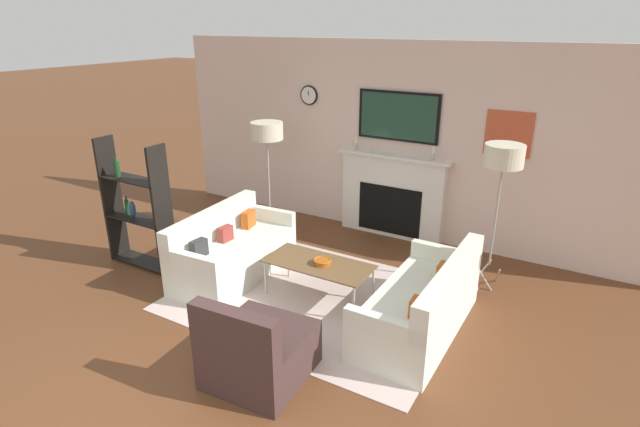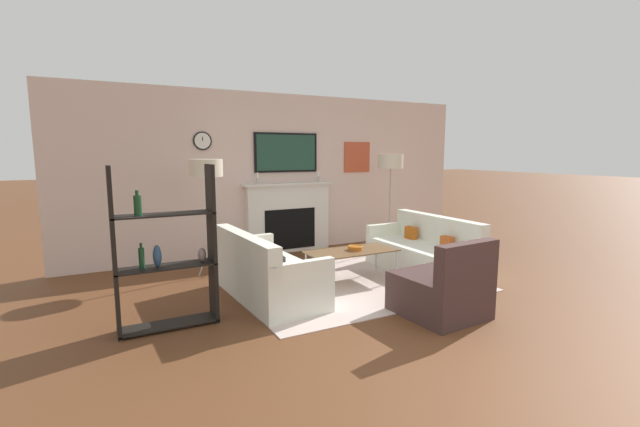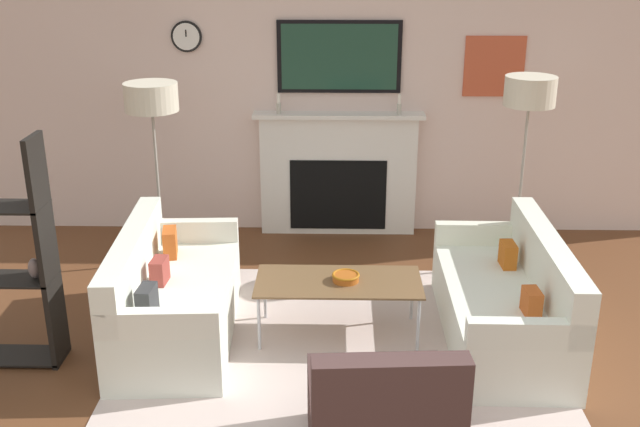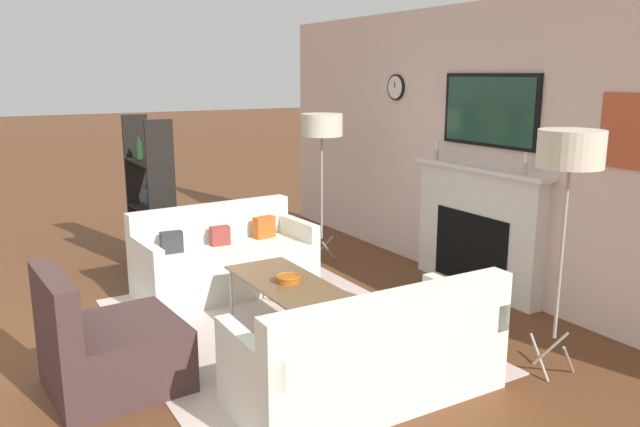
{
  "view_description": "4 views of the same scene",
  "coord_description": "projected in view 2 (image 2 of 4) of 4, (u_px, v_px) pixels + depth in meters",
  "views": [
    {
      "loc": [
        2.49,
        -1.61,
        2.93
      ],
      "look_at": [
        -0.04,
        2.72,
        0.98
      ],
      "focal_mm": 28.0,
      "sensor_mm": 36.0,
      "label": 1
    },
    {
      "loc": [
        -2.94,
        -2.05,
        1.72
      ],
      "look_at": [
        -0.19,
        3.17,
        0.87
      ],
      "focal_mm": 24.0,
      "sensor_mm": 36.0,
      "label": 2
    },
    {
      "loc": [
        -0.03,
        -2.25,
        2.77
      ],
      "look_at": [
        -0.14,
        2.96,
        0.83
      ],
      "focal_mm": 42.0,
      "sensor_mm": 36.0,
      "label": 3
    },
    {
      "loc": [
        4.2,
        0.45,
        2.04
      ],
      "look_at": [
        0.09,
        2.89,
        0.97
      ],
      "focal_mm": 35.0,
      "sensor_mm": 36.0,
      "label": 4
    }
  ],
  "objects": [
    {
      "name": "ground_plane",
      "position": [
        527.0,
        371.0,
        3.4
      ],
      "size": [
        60.0,
        60.0,
        0.0
      ],
      "primitive_type": "plane",
      "color": "brown"
    },
    {
      "name": "fireplace_wall",
      "position": [
        286.0,
        181.0,
        7.41
      ],
      "size": [
        7.26,
        0.28,
        2.7
      ],
      "color": "beige",
      "rests_on": "ground_plane"
    },
    {
      "name": "area_rug",
      "position": [
        353.0,
        283.0,
        5.66
      ],
      "size": [
        3.03,
        2.3,
        0.01
      ],
      "color": "beige",
      "rests_on": "ground_plane"
    },
    {
      "name": "couch_left",
      "position": [
        266.0,
        274.0,
        5.06
      ],
      "size": [
        0.86,
        1.69,
        0.8
      ],
      "color": "silver",
      "rests_on": "ground_plane"
    },
    {
      "name": "couch_right",
      "position": [
        424.0,
        253.0,
        6.19
      ],
      "size": [
        0.78,
        1.74,
        0.8
      ],
      "color": "silver",
      "rests_on": "ground_plane"
    },
    {
      "name": "armchair",
      "position": [
        442.0,
        291.0,
        4.51
      ],
      "size": [
        0.84,
        0.88,
        0.85
      ],
      "color": "#422D2B",
      "rests_on": "ground_plane"
    },
    {
      "name": "coffee_table",
      "position": [
        352.0,
        252.0,
        5.63
      ],
      "size": [
        1.2,
        0.55,
        0.44
      ],
      "color": "brown",
      "rests_on": "ground_plane"
    },
    {
      "name": "decorative_bowl",
      "position": [
        355.0,
        248.0,
        5.65
      ],
      "size": [
        0.2,
        0.2,
        0.06
      ],
      "color": "#B4571A",
      "rests_on": "coffee_table"
    },
    {
      "name": "floor_lamp_left",
      "position": [
        206.0,
        169.0,
        5.87
      ],
      "size": [
        0.45,
        0.45,
        1.63
      ],
      "color": "#9E998E",
      "rests_on": "ground_plane"
    },
    {
      "name": "floor_lamp_right",
      "position": [
        391.0,
        162.0,
        7.31
      ],
      "size": [
        0.42,
        0.42,
        1.7
      ],
      "color": "#9E998E",
      "rests_on": "ground_plane"
    },
    {
      "name": "shelf_unit",
      "position": [
        165.0,
        253.0,
        4.14
      ],
      "size": [
        0.94,
        0.28,
        1.61
      ],
      "color": "black",
      "rests_on": "ground_plane"
    }
  ]
}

